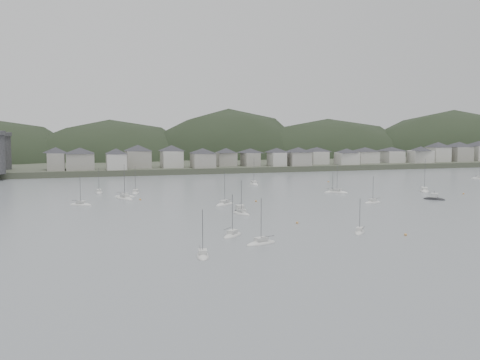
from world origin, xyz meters
name	(u,v)px	position (x,y,z in m)	size (l,w,h in m)	color
ground	(333,235)	(0.00, 0.00, 0.00)	(900.00, 900.00, 0.00)	slate
far_shore_land	(154,159)	(0.00, 295.00, 1.50)	(900.00, 250.00, 3.00)	#383D2D
forested_ridge	(166,179)	(4.83, 269.40, -11.28)	(851.55, 103.94, 102.57)	black
waterfront_town	(271,155)	(50.59, 183.34, 8.66)	(451.48, 28.46, 12.92)	gray
sailboat_lead	(359,232)	(7.36, 0.99, 0.19)	(5.51, 6.36, 8.81)	silver
moored_fleet	(267,203)	(3.32, 55.18, 0.18)	(244.41, 133.84, 13.39)	silver
motor_launch_near	(434,199)	(61.68, 48.09, 0.30)	(6.79, 7.40, 3.78)	black
motor_launch_far	(240,212)	(-10.69, 39.34, 0.29)	(3.29, 7.85, 3.84)	black
mooring_buoys	(274,206)	(3.21, 48.08, 0.15)	(174.87, 119.30, 0.70)	#C58941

